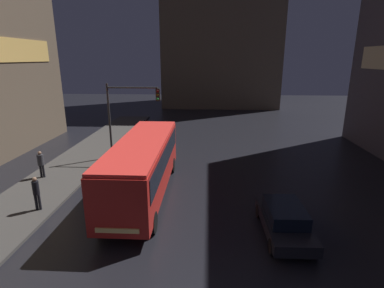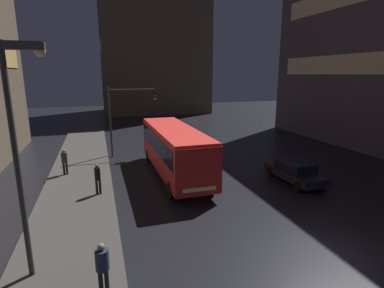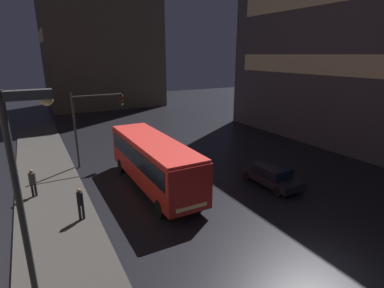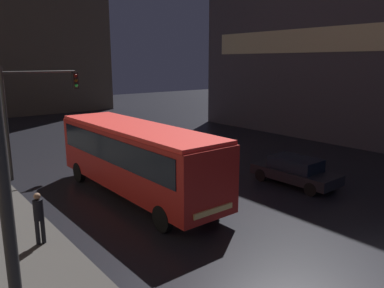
% 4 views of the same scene
% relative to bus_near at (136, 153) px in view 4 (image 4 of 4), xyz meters
% --- Properties ---
extents(building_right_block, '(10.07, 25.94, 20.59)m').
position_rel_bus_near_xyz_m(building_right_block, '(22.07, 1.49, 8.27)').
color(building_right_block, '#423D47').
rests_on(building_right_block, ground).
extents(bus_near, '(2.65, 10.37, 3.29)m').
position_rel_bus_near_xyz_m(bus_near, '(0.00, 0.00, 0.00)').
color(bus_near, '#AD1E19').
rests_on(bus_near, ground).
extents(car_taxi, '(1.93, 4.36, 1.39)m').
position_rel_bus_near_xyz_m(car_taxi, '(7.02, -3.53, -1.30)').
color(car_taxi, black).
rests_on(car_taxi, ground).
extents(pedestrian_near, '(0.44, 0.44, 1.77)m').
position_rel_bus_near_xyz_m(pedestrian_near, '(-4.99, -2.21, -0.86)').
color(pedestrian_near, black).
rests_on(pedestrian_near, sidewalk_left).
extents(traffic_light_main, '(3.97, 0.35, 5.83)m').
position_rel_bus_near_xyz_m(traffic_light_main, '(-2.40, 6.20, 1.99)').
color(traffic_light_main, '#2D2D2D').
rests_on(traffic_light_main, ground).
extents(street_lamp_sidewalk, '(1.25, 0.36, 7.57)m').
position_rel_bus_near_xyz_m(street_lamp_sidewalk, '(-6.99, -8.83, 3.14)').
color(street_lamp_sidewalk, '#2D2D2D').
rests_on(street_lamp_sidewalk, sidewalk_left).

